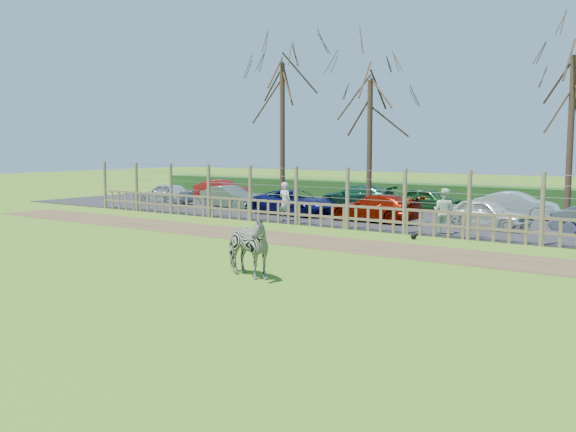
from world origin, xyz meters
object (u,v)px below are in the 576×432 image
Objects in this scene: car_10 at (428,200)px; crow at (414,236)px; car_2 at (295,202)px; car_4 at (485,214)px; car_0 at (166,194)px; visitor_b at (444,211)px; tree_left at (282,101)px; car_7 at (222,190)px; zebra at (245,246)px; car_3 at (375,208)px; car_11 at (517,205)px; tree_right at (572,99)px; car_1 at (230,197)px; visitor_a at (285,202)px; car_9 at (357,196)px; tree_mid at (370,114)px.

crow is at bearing -159.30° from car_10.
car_4 is at bearing -84.50° from car_2.
car_10 is (13.77, 4.87, 0.00)m from car_0.
car_4 is (1.17, 4.19, 0.53)m from crow.
tree_left is at bearing -16.96° from visitor_b.
car_7 is at bearing 81.17° from car_4.
car_3 is at bearing 27.56° from zebra.
car_3 is 1.14× the size of car_11.
visitor_b is 6.99m from car_11.
tree_right is 3.85× the size of zebra.
car_11 is (13.56, 4.32, 0.00)m from car_1.
car_1 is at bearing 56.48° from zebra.
visitor_a is 12.19m from car_7.
car_9 is at bearing -38.23° from car_1.
car_4 is at bearing -104.78° from visitor_b.
visitor_b is 10.91m from car_9.
car_2 is at bearing 139.03° from car_10.
car_7 is at bearing 87.71° from car_11.
visitor_a is at bearing 77.78° from car_0.
tree_left is at bearing -104.44° from car_3.
visitor_a and visitor_b have the same top height.
visitor_a is at bearing 4.39° from visitor_b.
tree_mid reaches higher than car_7.
tree_right is 16.89m from zebra.
visitor_b is at bearing 77.47° from crow.
zebra is at bearing -130.88° from car_1.
tree_left is at bearing 120.50° from car_10.
tree_left reaches higher than visitor_b.
zebra is 0.44× the size of car_2.
car_7 reaches higher than crow.
tree_mid is at bearing -176.82° from tree_right.
car_2 and car_3 have the same top height.
tree_mid is 9.67m from crow.
tree_left is 8.20m from car_3.
tree_mid is at bearing 106.54° from car_11.
car_4 is at bearing 178.52° from car_11.
car_4 is (9.22, 0.19, 0.00)m from car_2.
visitor_a is 0.47× the size of car_1.
tree_right is 1.78× the size of car_9.
car_9 and car_11 have the same top height.
car_10 is (-3.48, 9.25, 0.53)m from crow.
car_9 and car_10 have the same top height.
car_0 is 13.69m from car_3.
car_4 and car_7 have the same top height.
car_10 is (-2.78, 17.96, -0.17)m from zebra.
tree_mid is 8.52m from car_1.
tree_right is 25.94× the size of crow.
car_11 is at bearing -132.93° from visitor_a.
car_2 is 9.22m from car_4.
car_4 and car_10 have the same top height.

